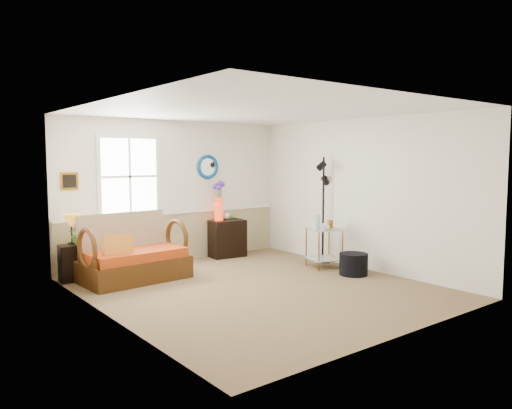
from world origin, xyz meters
TOP-DOWN VIEW (x-y plane):
  - floor at (0.00, 0.00)m, footprint 4.50×5.00m
  - ceiling at (0.00, 0.00)m, footprint 4.50×5.00m
  - walls at (0.00, 0.00)m, footprint 4.51×5.01m
  - wainscot at (0.00, 2.48)m, footprint 4.46×0.02m
  - chair_rail at (0.00, 2.47)m, footprint 4.46×0.04m
  - window at (-0.90, 2.47)m, footprint 1.14×0.06m
  - picture at (-1.92, 2.48)m, footprint 0.28×0.03m
  - mirror at (0.70, 2.48)m, footprint 0.47×0.07m
  - loveseat at (-1.23, 1.59)m, footprint 1.65×1.00m
  - throw_pillow at (-1.56, 1.43)m, footprint 0.44×0.17m
  - lamp_stand at (-2.05, 2.15)m, footprint 0.35×0.35m
  - table_lamp at (-2.02, 2.13)m, footprint 0.31×0.31m
  - potted_plant at (-1.92, 2.12)m, footprint 0.33×0.36m
  - cabinet at (0.99, 2.26)m, footprint 0.71×0.50m
  - flower_vase at (0.82, 2.29)m, footprint 0.24×0.24m
  - side_table at (1.78, 0.40)m, footprint 0.68×0.68m
  - tabletop_items at (1.79, 0.41)m, footprint 0.42×0.42m
  - floor_lamp at (2.10, 0.75)m, footprint 0.31×0.31m
  - ottoman at (1.76, -0.29)m, footprint 0.53×0.53m

SIDE VIEW (x-z plane):
  - floor at x=0.00m, z-range -0.01..0.01m
  - ottoman at x=1.76m, z-range 0.00..0.36m
  - lamp_stand at x=-2.05m, z-range 0.00..0.57m
  - side_table at x=1.78m, z-range 0.00..0.70m
  - cabinet at x=0.99m, z-range 0.00..0.72m
  - wainscot at x=0.00m, z-range 0.00..0.90m
  - loveseat at x=-1.23m, z-range 0.00..1.05m
  - throw_pillow at x=-1.56m, z-range 0.34..0.77m
  - potted_plant at x=-1.92m, z-range 0.57..0.84m
  - table_lamp at x=-2.02m, z-range 0.57..1.06m
  - tabletop_items at x=1.79m, z-range 0.70..0.93m
  - chair_rail at x=0.00m, z-range 0.89..0.95m
  - floor_lamp at x=2.10m, z-range 0.00..1.94m
  - flower_vase at x=0.82m, z-range 0.72..1.46m
  - walls at x=0.00m, z-range 0.00..2.60m
  - picture at x=-1.92m, z-range 1.41..1.69m
  - window at x=-0.90m, z-range 0.88..2.32m
  - mirror at x=0.70m, z-range 1.51..1.99m
  - ceiling at x=0.00m, z-range 2.60..2.60m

